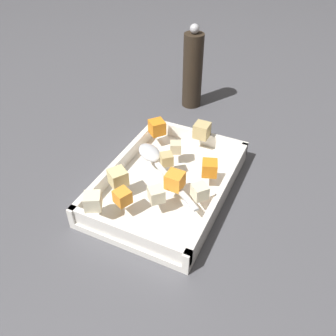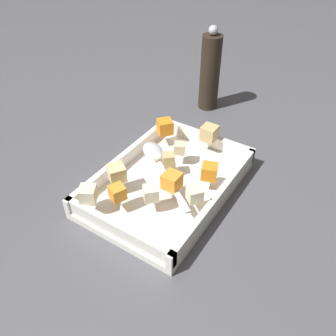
# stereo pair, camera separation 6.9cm
# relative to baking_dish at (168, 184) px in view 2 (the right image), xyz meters

# --- Properties ---
(ground_plane) EXTENTS (4.00, 4.00, 0.00)m
(ground_plane) POSITION_rel_baking_dish_xyz_m (0.00, -0.02, -0.01)
(ground_plane) COLOR #4C4C51
(baking_dish) EXTENTS (0.33, 0.23, 0.05)m
(baking_dish) POSITION_rel_baking_dish_xyz_m (0.00, 0.00, 0.00)
(baking_dish) COLOR white
(baking_dish) RESTS_ON ground_plane
(carrot_chunk_corner_se) EXTENTS (0.03, 0.03, 0.03)m
(carrot_chunk_corner_se) POSITION_rel_baking_dish_xyz_m (0.11, -0.04, 0.05)
(carrot_chunk_corner_se) COLOR orange
(carrot_chunk_corner_se) RESTS_ON baking_dish
(carrot_chunk_rim_edge) EXTENTS (0.04, 0.04, 0.03)m
(carrot_chunk_rim_edge) POSITION_rel_baking_dish_xyz_m (-0.11, -0.08, 0.05)
(carrot_chunk_rim_edge) COLOR orange
(carrot_chunk_rim_edge) RESTS_ON baking_dish
(carrot_chunk_heap_top) EXTENTS (0.03, 0.03, 0.03)m
(carrot_chunk_heap_top) POSITION_rel_baking_dish_xyz_m (0.03, 0.03, 0.05)
(carrot_chunk_heap_top) COLOR orange
(carrot_chunk_heap_top) RESTS_ON baking_dish
(carrot_chunk_under_handle) EXTENTS (0.04, 0.04, 0.03)m
(carrot_chunk_under_handle) POSITION_rel_baking_dish_xyz_m (-0.03, 0.08, 0.05)
(carrot_chunk_under_handle) COLOR orange
(carrot_chunk_under_handle) RESTS_ON baking_dish
(potato_chunk_mid_left) EXTENTS (0.04, 0.04, 0.03)m
(potato_chunk_mid_left) POSITION_rel_baking_dish_xyz_m (0.14, -0.08, 0.05)
(potato_chunk_mid_left) COLOR beige
(potato_chunk_mid_left) RESTS_ON baking_dish
(potato_chunk_near_right) EXTENTS (0.04, 0.04, 0.03)m
(potato_chunk_near_right) POSITION_rel_baking_dish_xyz_m (0.07, -0.07, 0.05)
(potato_chunk_near_right) COLOR #E0CC89
(potato_chunk_near_right) RESTS_ON baking_dish
(potato_chunk_front_center) EXTENTS (0.04, 0.04, 0.03)m
(potato_chunk_front_center) POSITION_rel_baking_dish_xyz_m (0.04, 0.08, 0.05)
(potato_chunk_front_center) COLOR beige
(potato_chunk_front_center) RESTS_ON baking_dish
(potato_chunk_corner_nw) EXTENTS (0.03, 0.03, 0.02)m
(potato_chunk_corner_nw) POSITION_rel_baking_dish_xyz_m (-0.02, -0.01, 0.04)
(potato_chunk_corner_nw) COLOR tan
(potato_chunk_corner_nw) RESTS_ON baking_dish
(potato_chunk_far_left) EXTENTS (0.04, 0.04, 0.03)m
(potato_chunk_far_left) POSITION_rel_baking_dish_xyz_m (0.08, 0.01, 0.05)
(potato_chunk_far_left) COLOR beige
(potato_chunk_far_left) RESTS_ON baking_dish
(potato_chunk_near_spoon) EXTENTS (0.03, 0.03, 0.03)m
(potato_chunk_near_spoon) POSITION_rel_baking_dish_xyz_m (-0.14, 0.01, 0.05)
(potato_chunk_near_spoon) COLOR tan
(potato_chunk_near_spoon) RESTS_ON baking_dish
(potato_chunk_center) EXTENTS (0.03, 0.03, 0.02)m
(potato_chunk_center) POSITION_rel_baking_dish_xyz_m (-0.07, -0.01, 0.04)
(potato_chunk_center) COLOR beige
(potato_chunk_center) RESTS_ON baking_dish
(serving_spoon) EXTENTS (0.14, 0.19, 0.02)m
(serving_spoon) POSITION_rel_baking_dish_xyz_m (-0.02, -0.05, 0.04)
(serving_spoon) COLOR silver
(serving_spoon) RESTS_ON baking_dish
(pepper_mill) EXTENTS (0.05, 0.05, 0.22)m
(pepper_mill) POSITION_rel_baking_dish_xyz_m (-0.34, -0.09, 0.09)
(pepper_mill) COLOR #2D2319
(pepper_mill) RESTS_ON ground_plane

